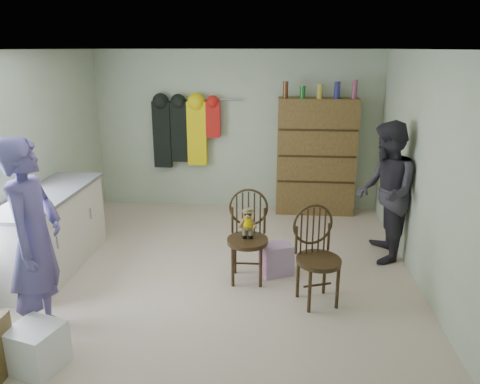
# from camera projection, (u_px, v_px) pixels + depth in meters

# --- Properties ---
(ground_plane) EXTENTS (5.00, 5.00, 0.00)m
(ground_plane) POSITION_uv_depth(u_px,v_px,m) (217.00, 275.00, 5.41)
(ground_plane) COLOR beige
(ground_plane) RESTS_ON ground
(room_walls) EXTENTS (5.00, 5.00, 5.00)m
(room_walls) POSITION_uv_depth(u_px,v_px,m) (221.00, 132.00, 5.45)
(room_walls) COLOR #B4C3A4
(room_walls) RESTS_ON ground
(counter) EXTENTS (0.64, 1.86, 0.94)m
(counter) POSITION_uv_depth(u_px,v_px,m) (50.00, 231.00, 5.43)
(counter) COLOR silver
(counter) RESTS_ON ground
(plastic_tub) EXTENTS (0.48, 0.47, 0.37)m
(plastic_tub) POSITION_uv_depth(u_px,v_px,m) (36.00, 347.00, 3.80)
(plastic_tub) COLOR white
(plastic_tub) RESTS_ON ground
(chair_front) EXTENTS (0.46, 0.46, 1.03)m
(chair_front) POSITION_uv_depth(u_px,v_px,m) (248.00, 231.00, 5.18)
(chair_front) COLOR #322311
(chair_front) RESTS_ON ground
(chair_far) EXTENTS (0.58, 0.58, 1.01)m
(chair_far) POSITION_uv_depth(u_px,v_px,m) (317.00, 252.00, 4.72)
(chair_far) COLOR #322311
(chair_far) RESTS_ON ground
(striped_bag) EXTENTS (0.42, 0.38, 0.36)m
(striped_bag) POSITION_uv_depth(u_px,v_px,m) (276.00, 259.00, 5.40)
(striped_bag) COLOR pink
(striped_bag) RESTS_ON ground
(person_left) EXTENTS (0.49, 0.70, 1.84)m
(person_left) POSITION_uv_depth(u_px,v_px,m) (35.00, 242.00, 4.02)
(person_left) COLOR #584E8F
(person_left) RESTS_ON ground
(person_right) EXTENTS (0.71, 0.88, 1.71)m
(person_right) POSITION_uv_depth(u_px,v_px,m) (385.00, 192.00, 5.61)
(person_right) COLOR #2D2B33
(person_right) RESTS_ON ground
(dresser) EXTENTS (1.20, 0.39, 2.07)m
(dresser) POSITION_uv_depth(u_px,v_px,m) (316.00, 156.00, 7.23)
(dresser) COLOR brown
(dresser) RESTS_ON ground
(coat_rack) EXTENTS (1.42, 0.12, 1.09)m
(coat_rack) POSITION_uv_depth(u_px,v_px,m) (184.00, 132.00, 7.38)
(coat_rack) COLOR #99999E
(coat_rack) RESTS_ON ground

